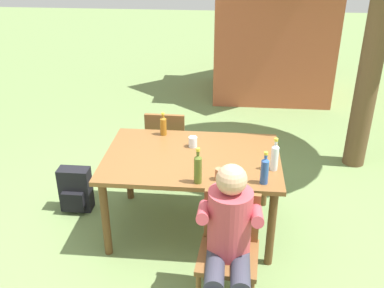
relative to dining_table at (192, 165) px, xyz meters
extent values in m
plane|color=#6B844C|center=(0.00, 0.00, -0.69)|extent=(24.00, 24.00, 0.00)
cube|color=brown|center=(0.00, 0.00, 0.07)|extent=(1.57, 1.06, 0.04)
cylinder|color=brown|center=(-0.71, -0.45, -0.32)|extent=(0.07, 0.07, 0.74)
cylinder|color=brown|center=(0.71, -0.45, -0.32)|extent=(0.07, 0.07, 0.74)
cylinder|color=brown|center=(-0.71, 0.45, -0.32)|extent=(0.07, 0.07, 0.74)
cylinder|color=brown|center=(0.71, 0.45, -0.32)|extent=(0.07, 0.07, 0.74)
cube|color=brown|center=(0.35, -0.91, -0.26)|extent=(0.47, 0.47, 0.04)
cube|color=brown|center=(0.37, -0.71, -0.03)|extent=(0.42, 0.07, 0.42)
cylinder|color=brown|center=(0.18, -0.70, -0.48)|extent=(0.04, 0.04, 0.41)
cylinder|color=brown|center=(0.56, -0.73, -0.48)|extent=(0.04, 0.04, 0.41)
cube|color=brown|center=(-0.35, 0.91, -0.26)|extent=(0.45, 0.45, 0.04)
cube|color=brown|center=(-0.36, 0.71, -0.03)|extent=(0.42, 0.05, 0.42)
cylinder|color=brown|center=(-0.16, 1.10, -0.48)|extent=(0.04, 0.04, 0.41)
cylinder|color=brown|center=(-0.54, 1.10, -0.48)|extent=(0.04, 0.04, 0.41)
cylinder|color=brown|center=(-0.17, 0.72, -0.48)|extent=(0.04, 0.04, 0.41)
cylinder|color=brown|center=(-0.55, 0.72, -0.48)|extent=(0.04, 0.04, 0.41)
cylinder|color=#B7424C|center=(0.35, -0.86, 0.02)|extent=(0.32, 0.32, 0.52)
sphere|color=tan|center=(0.35, -0.86, 0.38)|extent=(0.22, 0.22, 0.22)
cylinder|color=#383847|center=(0.26, -1.06, -0.24)|extent=(0.14, 0.40, 0.14)
cylinder|color=#B7424C|center=(0.16, -0.86, 0.10)|extent=(0.09, 0.31, 0.16)
cylinder|color=#383847|center=(0.44, -1.06, -0.24)|extent=(0.14, 0.40, 0.14)
cylinder|color=#B7424C|center=(0.54, -0.86, 0.10)|extent=(0.09, 0.31, 0.16)
cylinder|color=#996019|center=(-0.32, 0.42, 0.17)|extent=(0.06, 0.06, 0.17)
cone|color=#996019|center=(-0.32, 0.42, 0.27)|extent=(0.06, 0.06, 0.02)
cylinder|color=#996019|center=(-0.32, 0.42, 0.29)|extent=(0.03, 0.03, 0.02)
cylinder|color=yellow|center=(-0.32, 0.42, 0.31)|extent=(0.03, 0.03, 0.02)
cylinder|color=#566623|center=(0.09, -0.44, 0.20)|extent=(0.06, 0.06, 0.22)
cone|color=#566623|center=(0.09, -0.44, 0.33)|extent=(0.06, 0.06, 0.03)
cylinder|color=#566623|center=(0.09, -0.44, 0.36)|extent=(0.03, 0.03, 0.03)
cylinder|color=yellow|center=(0.09, -0.44, 0.39)|extent=(0.03, 0.03, 0.02)
cylinder|color=#2D56A3|center=(0.62, -0.40, 0.19)|extent=(0.06, 0.06, 0.20)
cone|color=#2D56A3|center=(0.62, -0.40, 0.31)|extent=(0.06, 0.06, 0.03)
cylinder|color=#2D56A3|center=(0.62, -0.40, 0.33)|extent=(0.03, 0.03, 0.03)
cylinder|color=yellow|center=(0.62, -0.40, 0.36)|extent=(0.03, 0.03, 0.02)
cylinder|color=white|center=(0.71, -0.18, 0.19)|extent=(0.06, 0.06, 0.21)
cone|color=white|center=(0.71, -0.18, 0.31)|extent=(0.06, 0.06, 0.03)
cylinder|color=white|center=(0.71, -0.18, 0.34)|extent=(0.03, 0.03, 0.03)
cylinder|color=yellow|center=(0.71, -0.18, 0.37)|extent=(0.03, 0.03, 0.02)
cylinder|color=#BC6B47|center=(0.25, -0.38, 0.14)|extent=(0.06, 0.06, 0.10)
cylinder|color=silver|center=(-0.01, 0.19, 0.14)|extent=(0.08, 0.08, 0.10)
cube|color=black|center=(-1.20, 0.20, -0.46)|extent=(0.31, 0.16, 0.47)
cube|color=black|center=(-1.20, 0.09, -0.54)|extent=(0.22, 0.06, 0.21)
cylinder|color=brown|center=(1.86, 1.47, 0.66)|extent=(0.26, 0.26, 2.70)
cube|color=#B25638|center=(0.97, 3.94, 0.41)|extent=(1.86, 1.50, 2.21)
camera|label=1|loc=(0.33, -3.46, 1.95)|focal=41.25mm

